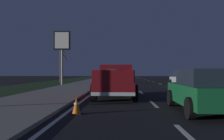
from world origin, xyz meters
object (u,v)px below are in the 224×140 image
(gas_price_sign, at_px, (62,45))
(bare_tree_far, at_px, (61,65))
(traffic_cone_near, at_px, (76,106))
(sedan_green, at_px, (205,90))
(sedan_silver, at_px, (183,79))
(pickup_truck, at_px, (116,80))

(gas_price_sign, xyz_separation_m, bare_tree_far, (6.22, 1.65, -2.10))
(traffic_cone_near, bearing_deg, sedan_green, -82.75)
(gas_price_sign, height_order, traffic_cone_near, gas_price_sign)
(sedan_silver, bearing_deg, bare_tree_far, 59.40)
(traffic_cone_near, bearing_deg, pickup_truck, -12.99)
(sedan_green, distance_m, bare_tree_far, 27.99)
(sedan_silver, xyz_separation_m, gas_price_sign, (2.58, 13.24, 3.86))
(gas_price_sign, bearing_deg, bare_tree_far, 14.85)
(sedan_silver, distance_m, traffic_cone_near, 19.07)
(sedan_green, bearing_deg, pickup_truck, 33.93)
(sedan_green, relative_size, traffic_cone_near, 7.62)
(pickup_truck, relative_size, gas_price_sign, 0.88)
(sedan_silver, bearing_deg, sedan_green, 168.13)
(gas_price_sign, xyz_separation_m, traffic_cone_near, (-19.87, -5.20, -4.37))
(sedan_silver, xyz_separation_m, bare_tree_far, (8.81, 14.89, 1.76))
(sedan_green, bearing_deg, gas_price_sign, 26.77)
(sedan_green, relative_size, bare_tree_far, 0.86)
(sedan_silver, distance_m, sedan_green, 17.07)
(sedan_silver, relative_size, sedan_green, 1.01)
(bare_tree_far, xyz_separation_m, traffic_cone_near, (-26.09, -6.85, -2.26))
(sedan_silver, relative_size, gas_price_sign, 0.71)
(sedan_green, bearing_deg, traffic_cone_near, 97.25)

